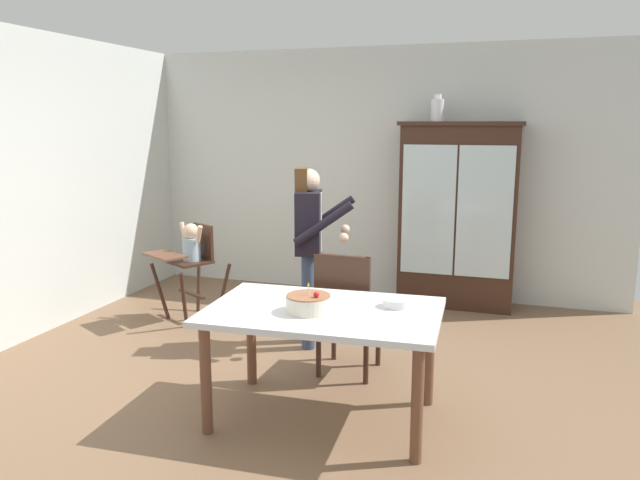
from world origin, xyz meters
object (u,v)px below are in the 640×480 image
(adult_person, at_px, (310,235))
(serving_bowl, at_px, (396,303))
(china_cabinet, at_px, (458,215))
(high_chair_with_toddler, at_px, (191,254))
(dining_table, at_px, (323,323))
(ceramic_vase, at_px, (437,109))
(dining_chair_far_side, at_px, (346,306))
(birthday_cake, at_px, (308,303))

(adult_person, relative_size, serving_bowl, 8.50)
(china_cabinet, distance_m, high_chair_with_toddler, 2.73)
(serving_bowl, bearing_deg, dining_table, -156.68)
(adult_person, bearing_deg, ceramic_vase, -41.37)
(ceramic_vase, relative_size, dining_chair_far_side, 0.28)
(china_cabinet, xyz_separation_m, adult_person, (-1.08, -1.58, 0.01))
(birthday_cake, relative_size, serving_bowl, 1.56)
(china_cabinet, relative_size, dining_table, 1.27)
(adult_person, height_order, dining_chair_far_side, adult_person)
(ceramic_vase, relative_size, serving_bowl, 1.50)
(high_chair_with_toddler, relative_size, dining_chair_far_side, 0.99)
(adult_person, relative_size, birthday_cake, 5.47)
(china_cabinet, xyz_separation_m, dining_table, (-0.57, -2.81, -0.32))
(high_chair_with_toddler, bearing_deg, adult_person, 14.74)
(adult_person, relative_size, dining_table, 1.01)
(china_cabinet, relative_size, dining_chair_far_side, 1.99)
(ceramic_vase, xyz_separation_m, high_chair_with_toddler, (-2.16, -1.26, -1.37))
(china_cabinet, height_order, dining_chair_far_side, china_cabinet)
(adult_person, height_order, serving_bowl, adult_person)
(ceramic_vase, distance_m, adult_person, 2.08)
(birthday_cake, bearing_deg, dining_chair_far_side, 87.76)
(china_cabinet, relative_size, ceramic_vase, 7.07)
(serving_bowl, bearing_deg, dining_chair_far_side, 133.42)
(dining_table, xyz_separation_m, serving_bowl, (0.43, 0.19, 0.12))
(dining_chair_far_side, bearing_deg, china_cabinet, -104.29)
(ceramic_vase, bearing_deg, high_chair_with_toddler, -149.76)
(china_cabinet, distance_m, adult_person, 1.91)
(dining_table, bearing_deg, adult_person, 112.36)
(china_cabinet, bearing_deg, dining_table, -101.49)
(china_cabinet, distance_m, serving_bowl, 2.63)
(high_chair_with_toddler, bearing_deg, serving_bowl, -2.69)
(birthday_cake, bearing_deg, ceramic_vase, 82.24)
(high_chair_with_toddler, bearing_deg, china_cabinet, 56.00)
(adult_person, xyz_separation_m, dining_chair_far_side, (0.47, -0.55, -0.41))
(high_chair_with_toddler, height_order, serving_bowl, high_chair_with_toddler)
(birthday_cake, distance_m, dining_chair_far_side, 0.80)
(birthday_cake, xyz_separation_m, serving_bowl, (0.50, 0.27, -0.03))
(china_cabinet, bearing_deg, high_chair_with_toddler, -152.45)
(high_chair_with_toddler, height_order, dining_chair_far_side, dining_chair_far_side)
(adult_person, bearing_deg, dining_table, -171.26)
(china_cabinet, height_order, high_chair_with_toddler, china_cabinet)
(birthday_cake, bearing_deg, serving_bowl, 28.28)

